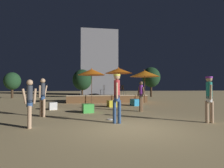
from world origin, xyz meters
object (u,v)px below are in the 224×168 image
object	(u,v)px
cube_seat_1	(53,106)
person_0	(209,96)
person_4	(30,102)
background_tree_0	(12,81)
person_1	(141,95)
bistro_chair_1	(123,89)
patio_umbrella_0	(145,74)
bistro_chair_0	(103,89)
cube_seat_0	(88,108)
person_2	(43,96)
cube_seat_3	(112,104)
background_tree_2	(151,77)
cube_seat_2	(135,102)
person_3	(117,94)
background_tree_1	(82,80)
frisbee_disc	(110,119)
patio_umbrella_2	(92,72)
patio_umbrella_1	(119,71)

from	to	relation	value
cube_seat_1	person_0	size ratio (longest dim) A/B	0.33
person_4	background_tree_0	world-z (taller)	background_tree_0
person_1	bistro_chair_1	distance (m)	6.83
patio_umbrella_0	bistro_chair_0	distance (m)	3.98
cube_seat_0	bistro_chair_1	size ratio (longest dim) A/B	0.75
person_0	person_2	xyz separation A→B (m)	(-6.77, 2.41, -0.05)
person_0	background_tree_0	distance (m)	22.55
cube_seat_3	background_tree_2	xyz separation A→B (m)	(7.55, 11.98, 2.61)
patio_umbrella_0	person_4	world-z (taller)	patio_umbrella_0
cube_seat_2	cube_seat_1	bearing A→B (deg)	-164.83
person_0	background_tree_2	world-z (taller)	background_tree_2
person_3	background_tree_1	bearing A→B (deg)	105.30
cube_seat_2	person_4	size ratio (longest dim) A/B	0.47
background_tree_2	person_2	bearing A→B (deg)	-126.12
person_4	frisbee_disc	world-z (taller)	person_4
background_tree_1	background_tree_2	distance (m)	9.87
cube_seat_1	bistro_chair_1	size ratio (longest dim) A/B	0.67
patio_umbrella_2	cube_seat_3	xyz separation A→B (m)	(1.33, -2.76, -2.45)
person_1	background_tree_1	world-z (taller)	background_tree_1
patio_umbrella_2	frisbee_disc	world-z (taller)	patio_umbrella_2
person_0	bistro_chair_1	size ratio (longest dim) A/B	2.02
person_1	person_3	world-z (taller)	person_3
cube_seat_2	person_2	bearing A→B (deg)	-143.71
background_tree_0	patio_umbrella_1	bearing A→B (deg)	-36.31
bistro_chair_1	background_tree_2	bearing A→B (deg)	-67.29
cube_seat_2	person_0	xyz separation A→B (m)	(1.05, -6.61, 0.80)
cube_seat_0	patio_umbrella_0	bearing A→B (deg)	45.67
person_4	patio_umbrella_0	bearing A→B (deg)	122.49
person_0	background_tree_2	bearing A→B (deg)	95.96
cube_seat_1	background_tree_0	world-z (taller)	background_tree_0
background_tree_1	bistro_chair_1	bearing A→B (deg)	-63.29
person_2	person_4	distance (m)	2.29
background_tree_1	person_0	bearing A→B (deg)	-73.99
cube_seat_3	background_tree_1	bearing A→B (deg)	100.62
cube_seat_0	background_tree_0	distance (m)	17.07
person_0	frisbee_disc	bearing A→B (deg)	-177.30
person_2	background_tree_2	size ratio (longest dim) A/B	0.42
person_4	bistro_chair_0	world-z (taller)	person_4
patio_umbrella_0	patio_umbrella_2	size ratio (longest dim) A/B	0.97
cube_seat_0	person_4	bearing A→B (deg)	-120.91
cube_seat_0	person_0	distance (m)	5.87
patio_umbrella_0	cube_seat_2	xyz separation A→B (m)	(-1.43, -2.01, -2.34)
cube_seat_0	cube_seat_1	xyz separation A→B (m)	(-2.13, 1.58, -0.01)
patio_umbrella_1	person_4	xyz separation A→B (m)	(-4.72, -8.63, -1.95)
patio_umbrella_1	bistro_chair_0	distance (m)	2.27
patio_umbrella_2	person_1	bearing A→B (deg)	-63.40
cube_seat_3	person_1	world-z (taller)	person_1
background_tree_2	person_1	bearing A→B (deg)	-113.23
person_2	patio_umbrella_2	bearing A→B (deg)	-78.51
bistro_chair_1	background_tree_1	xyz separation A→B (m)	(-4.03, 8.01, 1.18)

